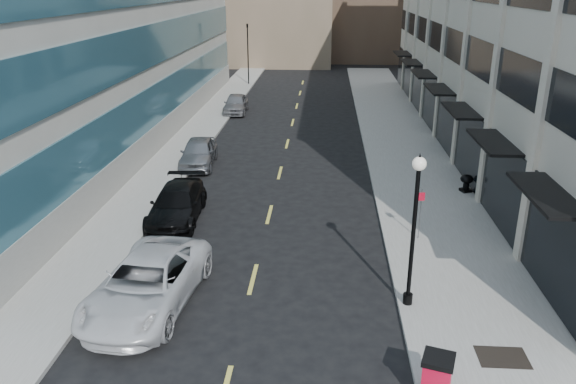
# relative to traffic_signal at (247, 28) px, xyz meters

# --- Properties ---
(sidewalk_right) EXTENTS (5.00, 80.00, 0.15)m
(sidewalk_right) POSITION_rel_traffic_signal_xyz_m (13.00, -28.00, -5.64)
(sidewalk_right) COLOR gray
(sidewalk_right) RESTS_ON ground
(sidewalk_left) EXTENTS (3.00, 80.00, 0.15)m
(sidewalk_left) POSITION_rel_traffic_signal_xyz_m (-1.00, -28.00, -5.64)
(sidewalk_left) COLOR gray
(sidewalk_left) RESTS_ON ground
(building_right) EXTENTS (15.30, 46.50, 18.25)m
(building_right) POSITION_rel_traffic_signal_xyz_m (22.44, -21.01, 3.28)
(building_right) COLOR beige
(building_right) RESTS_ON ground
(grate_far) EXTENTS (1.40, 1.00, 0.01)m
(grate_far) POSITION_rel_traffic_signal_xyz_m (13.10, -44.20, -5.56)
(grate_far) COLOR black
(grate_far) RESTS_ON sidewalk_right
(road_centerline) EXTENTS (0.15, 68.20, 0.01)m
(road_centerline) POSITION_rel_traffic_signal_xyz_m (5.50, -31.00, -5.71)
(road_centerline) COLOR #D8CC4C
(road_centerline) RESTS_ON ground
(traffic_signal) EXTENTS (0.66, 0.66, 6.98)m
(traffic_signal) POSITION_rel_traffic_signal_xyz_m (0.00, 0.00, 0.00)
(traffic_signal) COLOR black
(traffic_signal) RESTS_ON ground
(car_white_van) EXTENTS (3.41, 6.35, 1.70)m
(car_white_van) POSITION_rel_traffic_signal_xyz_m (2.30, -42.00, -4.87)
(car_white_van) COLOR silver
(car_white_van) RESTS_ON ground
(car_black_pickup) EXTENTS (2.35, 5.29, 1.51)m
(car_black_pickup) POSITION_rel_traffic_signal_xyz_m (1.45, -34.87, -4.96)
(car_black_pickup) COLOR black
(car_black_pickup) RESTS_ON ground
(car_silver_sedan) EXTENTS (2.20, 4.78, 1.59)m
(car_silver_sedan) POSITION_rel_traffic_signal_xyz_m (0.70, -27.00, -4.92)
(car_silver_sedan) COLOR gray
(car_silver_sedan) RESTS_ON ground
(car_grey_sedan) EXTENTS (1.96, 4.52, 1.52)m
(car_grey_sedan) POSITION_rel_traffic_signal_xyz_m (0.70, -13.00, -4.96)
(car_grey_sedan) COLOR gray
(car_grey_sedan) RESTS_ON ground
(trash_bin) EXTENTS (0.96, 0.96, 1.25)m
(trash_bin) POSITION_rel_traffic_signal_xyz_m (10.90, -45.99, -4.90)
(trash_bin) COLOR red
(trash_bin) RESTS_ON sidewalk_right
(lamppost) EXTENTS (0.43, 0.43, 5.14)m
(lamppost) POSITION_rel_traffic_signal_xyz_m (10.80, -41.51, -2.55)
(lamppost) COLOR black
(lamppost) RESTS_ON sidewalk_right
(sign_post) EXTENTS (0.25, 0.07, 2.15)m
(sign_post) POSITION_rel_traffic_signal_xyz_m (11.90, -36.43, -4.16)
(sign_post) COLOR slate
(sign_post) RESTS_ON sidewalk_right
(urn_planter) EXTENTS (0.64, 0.64, 0.89)m
(urn_planter) POSITION_rel_traffic_signal_xyz_m (15.10, -30.74, -5.03)
(urn_planter) COLOR black
(urn_planter) RESTS_ON sidewalk_right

